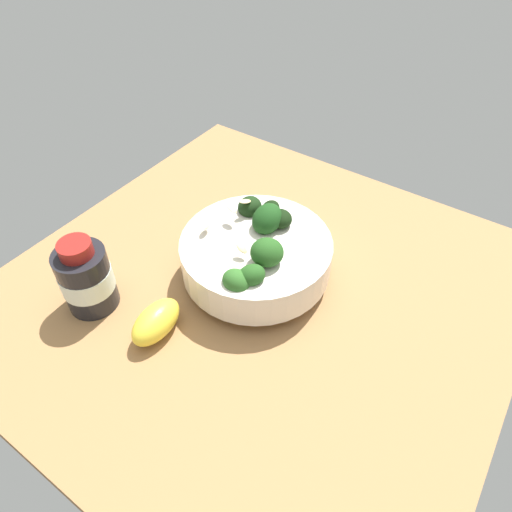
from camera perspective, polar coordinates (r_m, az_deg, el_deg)
name	(u,v)px	position (r cm, az deg, el deg)	size (l,w,h in cm)	color
ground_plane	(259,295)	(66.88, 0.35, -4.78)	(67.39, 67.39, 3.18)	#996D42
bowl_of_broccoli	(256,254)	(64.02, 0.06, 0.31)	(20.87, 20.87, 11.16)	silver
lemon_wedge	(156,322)	(60.38, -12.25, -7.94)	(7.79, 4.23, 4.35)	yellow
bottle_tall	(86,278)	(64.19, -20.24, -2.53)	(6.88, 6.88, 10.99)	black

